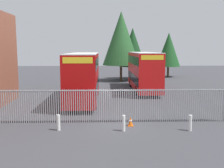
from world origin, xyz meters
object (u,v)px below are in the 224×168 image
object	(u,v)px
double_decker_bus_near_gate	(84,75)
bollard_near_left	(58,123)
bollard_center_front	(124,123)
bollard_near_right	(190,123)
traffic_cone_by_gate	(131,121)
double_decker_bus_behind_fence_left	(143,70)

from	to	relation	value
double_decker_bus_near_gate	bollard_near_left	size ratio (longest dim) A/B	11.38
bollard_center_front	bollard_near_right	bearing A→B (deg)	-0.93
bollard_near_right	traffic_cone_by_gate	world-z (taller)	bollard_near_right
double_decker_bus_behind_fence_left	bollard_center_front	world-z (taller)	double_decker_bus_behind_fence_left
traffic_cone_by_gate	double_decker_bus_behind_fence_left	bearing A→B (deg)	78.22
bollard_center_front	double_decker_bus_behind_fence_left	bearing A→B (deg)	77.12
bollard_center_front	traffic_cone_by_gate	size ratio (longest dim) A/B	1.61
double_decker_bus_behind_fence_left	bollard_near_right	world-z (taller)	double_decker_bus_behind_fence_left
bollard_near_left	bollard_near_right	xyz separation A→B (m)	(7.76, -0.32, 0.00)
bollard_near_right	traffic_cone_by_gate	xyz separation A→B (m)	(-3.40, 1.08, -0.19)
bollard_center_front	double_decker_bus_near_gate	bearing A→B (deg)	108.30
double_decker_bus_near_gate	bollard_near_left	world-z (taller)	double_decker_bus_near_gate
double_decker_bus_behind_fence_left	bollard_center_front	bearing A→B (deg)	-102.88
traffic_cone_by_gate	bollard_near_right	bearing A→B (deg)	-17.63
double_decker_bus_behind_fence_left	traffic_cone_by_gate	xyz separation A→B (m)	(-2.91, -13.95, -2.13)
double_decker_bus_behind_fence_left	bollard_near_left	size ratio (longest dim) A/B	11.38
double_decker_bus_near_gate	bollard_center_front	distance (m)	9.73
double_decker_bus_near_gate	traffic_cone_by_gate	distance (m)	9.02
traffic_cone_by_gate	bollard_center_front	bearing A→B (deg)	-116.79
double_decker_bus_near_gate	bollard_near_right	size ratio (longest dim) A/B	11.38
double_decker_bus_near_gate	bollard_center_front	xyz separation A→B (m)	(2.99, -9.05, -1.95)
double_decker_bus_behind_fence_left	bollard_near_left	bearing A→B (deg)	-116.28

